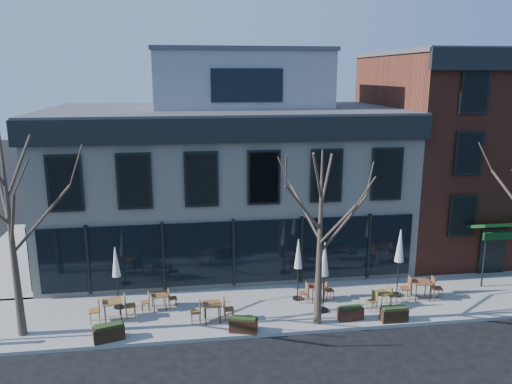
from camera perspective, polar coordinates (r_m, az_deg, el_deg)
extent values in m
plane|color=black|center=(24.00, -2.53, -11.13)|extent=(120.00, 120.00, 0.00)
cube|color=gray|center=(22.57, 6.46, -12.66)|extent=(33.50, 4.70, 0.15)
cube|color=gray|center=(30.86, -25.15, -6.62)|extent=(4.50, 12.00, 0.15)
cube|color=beige|center=(27.48, -3.64, 0.83)|extent=(18.00, 10.00, 8.00)
cube|color=#47474C|center=(26.89, -3.77, 9.29)|extent=(18.30, 10.30, 0.30)
cube|color=black|center=(21.86, -2.71, 7.06)|extent=(18.30, 0.25, 1.10)
cube|color=black|center=(27.77, -23.03, 7.36)|extent=(0.25, 10.30, 1.10)
cube|color=black|center=(23.22, -2.57, -6.92)|extent=(17.20, 0.12, 3.00)
cube|color=black|center=(27.87, -22.37, -4.46)|extent=(0.12, 7.50, 3.00)
cube|color=gray|center=(27.92, -1.88, 12.64)|extent=(9.00, 6.50, 3.00)
cube|color=brown|center=(31.01, 21.09, 4.22)|extent=(8.00, 10.00, 11.00)
cube|color=#47474C|center=(30.71, 21.98, 14.49)|extent=(8.20, 10.20, 0.25)
cube|color=#0C3812|center=(26.69, 26.64, -3.40)|extent=(3.20, 1.66, 0.67)
cube|color=black|center=(27.79, 25.36, -6.21)|extent=(1.40, 0.10, 2.50)
cone|color=#382B21|center=(20.49, -26.17, -4.60)|extent=(0.34, 0.34, 7.92)
cylinder|color=#382B21|center=(20.19, -23.29, -2.86)|extent=(2.23, 0.50, 2.48)
cylinder|color=#382B21|center=(21.25, -26.83, -1.16)|extent=(1.03, 2.05, 2.14)
cylinder|color=#382B21|center=(19.22, -26.04, -2.78)|extent=(1.03, 2.04, 2.28)
cone|color=#382B21|center=(19.58, 7.30, -5.44)|extent=(0.34, 0.34, 7.04)
cylinder|color=#382B21|center=(19.84, 9.87, -3.74)|extent=(2.00, 0.46, 2.21)
cylinder|color=#382B21|center=(20.00, 5.63, -2.24)|extent=(0.93, 1.84, 1.91)
cylinder|color=#382B21|center=(18.74, 5.44, -1.86)|extent=(1.61, 0.68, 1.97)
cylinder|color=#382B21|center=(18.65, 9.26, -3.76)|extent=(0.93, 1.83, 2.03)
cylinder|color=#382B21|center=(23.73, 27.17, -0.50)|extent=(0.98, 1.94, 2.03)
cube|color=brown|center=(21.54, -16.14, -11.91)|extent=(0.89, 0.89, 0.04)
cylinder|color=black|center=(21.43, -16.85, -13.29)|extent=(0.04, 0.04, 0.78)
cylinder|color=black|center=(21.45, -15.19, -13.15)|extent=(0.04, 0.04, 0.78)
cylinder|color=black|center=(21.97, -16.93, -12.60)|extent=(0.04, 0.04, 0.78)
cylinder|color=black|center=(21.99, -15.32, -12.46)|extent=(0.04, 0.04, 0.78)
cube|color=brown|center=(22.01, -11.06, -11.45)|extent=(0.74, 0.74, 0.04)
cylinder|color=black|center=(21.89, -11.56, -12.57)|extent=(0.04, 0.04, 0.64)
cylinder|color=black|center=(21.96, -10.25, -12.42)|extent=(0.04, 0.04, 0.64)
cylinder|color=black|center=(22.34, -11.77, -12.03)|extent=(0.04, 0.04, 0.64)
cylinder|color=black|center=(22.40, -10.48, -11.89)|extent=(0.04, 0.04, 0.64)
cube|color=brown|center=(20.68, -5.04, -12.62)|extent=(0.75, 0.75, 0.04)
cylinder|color=black|center=(20.57, -5.76, -13.98)|extent=(0.04, 0.04, 0.74)
cylinder|color=black|center=(20.61, -4.11, -13.87)|extent=(0.04, 0.04, 0.74)
cylinder|color=black|center=(21.08, -5.89, -13.26)|extent=(0.04, 0.04, 0.74)
cylinder|color=black|center=(21.13, -4.29, -13.17)|extent=(0.04, 0.04, 0.74)
cube|color=brown|center=(22.51, 6.93, -10.63)|extent=(0.71, 0.71, 0.04)
cylinder|color=black|center=(22.35, 6.50, -11.77)|extent=(0.04, 0.04, 0.67)
cylinder|color=black|center=(22.52, 7.77, -11.61)|extent=(0.04, 0.04, 0.67)
cylinder|color=black|center=(22.79, 6.05, -11.24)|extent=(0.04, 0.04, 0.67)
cylinder|color=black|center=(22.96, 7.30, -11.08)|extent=(0.04, 0.04, 0.67)
cube|color=brown|center=(22.44, 14.24, -11.11)|extent=(0.81, 0.81, 0.04)
cylinder|color=black|center=(22.26, 14.17, -12.26)|extent=(0.04, 0.04, 0.65)
cylinder|color=black|center=(22.58, 15.11, -11.93)|extent=(0.04, 0.04, 0.65)
cylinder|color=black|center=(22.58, 13.27, -11.82)|extent=(0.04, 0.04, 0.65)
cylinder|color=black|center=(22.90, 14.22, -11.50)|extent=(0.04, 0.04, 0.65)
cube|color=brown|center=(23.66, 18.39, -9.70)|extent=(0.87, 0.87, 0.04)
cylinder|color=black|center=(23.46, 17.82, -10.94)|extent=(0.04, 0.04, 0.79)
cylinder|color=black|center=(23.65, 19.27, -10.85)|extent=(0.04, 0.04, 0.79)
cylinder|color=black|center=(23.99, 17.38, -10.35)|extent=(0.04, 0.04, 0.79)
cylinder|color=black|center=(24.18, 18.79, -10.27)|extent=(0.04, 0.04, 0.79)
cylinder|color=black|center=(22.78, -15.40, -12.53)|extent=(0.44, 0.44, 0.06)
cylinder|color=black|center=(22.35, -15.57, -10.07)|extent=(0.05, 0.05, 2.19)
cone|color=white|center=(21.98, -15.73, -7.69)|extent=(0.36, 0.36, 1.29)
cylinder|color=black|center=(22.83, 4.76, -12.01)|extent=(0.45, 0.45, 0.06)
cylinder|color=black|center=(22.38, 4.81, -9.48)|extent=(0.05, 0.05, 2.25)
cone|color=beige|center=(22.01, 4.86, -7.03)|extent=(0.37, 0.37, 1.33)
cylinder|color=black|center=(21.92, 7.64, -13.21)|extent=(0.49, 0.49, 0.07)
cylinder|color=black|center=(21.42, 7.74, -10.37)|extent=(0.06, 0.06, 2.44)
cone|color=beige|center=(21.00, 7.84, -7.60)|extent=(0.40, 0.40, 1.44)
cylinder|color=black|center=(23.94, 15.76, -11.23)|extent=(0.50, 0.50, 0.07)
cylinder|color=black|center=(23.47, 15.95, -8.53)|extent=(0.06, 0.06, 2.50)
cone|color=beige|center=(23.08, 16.13, -5.91)|extent=(0.41, 0.41, 1.48)
cube|color=black|center=(20.27, -16.47, -15.21)|extent=(1.22, 0.76, 0.57)
cube|color=#1E3314|center=(20.13, -16.53, -14.43)|extent=(1.09, 0.64, 0.09)
cube|color=black|center=(20.06, -1.45, -14.98)|extent=(1.16, 0.71, 0.54)
cube|color=#1E3314|center=(19.93, -1.45, -14.24)|extent=(1.03, 0.60, 0.09)
cube|color=black|center=(21.31, 10.75, -13.48)|extent=(1.05, 0.49, 0.51)
cube|color=#1E3314|center=(21.19, 10.78, -12.82)|extent=(0.95, 0.40, 0.08)
cube|color=black|center=(21.57, 15.49, -13.37)|extent=(1.08, 0.44, 0.54)
cube|color=#1E3314|center=(21.44, 15.54, -12.67)|extent=(0.97, 0.35, 0.09)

